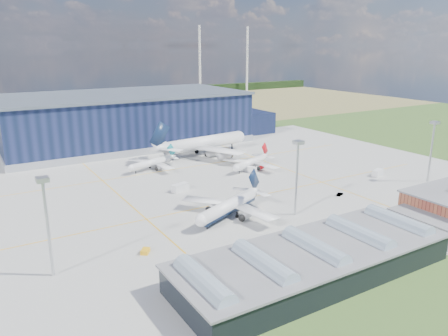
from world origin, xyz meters
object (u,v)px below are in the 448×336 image
(light_mast_west, at_px, (46,211))
(gse_tug_c, at_px, (213,149))
(gse_van_a, at_px, (180,188))
(gse_cart_a, at_px, (262,157))
(light_mast_east, at_px, (432,142))
(hangar, at_px, (130,121))
(airliner_navy, at_px, (228,200))
(airliner_regional, at_px, (151,159))
(airliner_red, at_px, (250,159))
(gse_tug_a, at_px, (206,220))
(gse_van_b, at_px, (250,169))
(car_a, at_px, (406,214))
(airliner_widebody, at_px, (204,136))
(gse_tug_b, at_px, (145,251))
(light_mast_center, at_px, (297,166))
(gse_van_c, at_px, (378,173))
(car_b, at_px, (340,194))

(light_mast_west, relative_size, gse_tug_c, 7.67)
(gse_van_a, bearing_deg, gse_cart_a, -81.90)
(light_mast_west, height_order, gse_van_a, light_mast_west)
(light_mast_east, bearing_deg, hangar, 120.05)
(airliner_navy, relative_size, gse_tug_c, 11.43)
(light_mast_east, xyz_separation_m, airliner_regional, (-82.94, 70.00, -11.10))
(airliner_red, distance_m, gse_tug_a, 59.28)
(hangar, bearing_deg, gse_van_a, -98.43)
(light_mast_east, distance_m, gse_van_b, 69.21)
(gse_van_a, relative_size, gse_cart_a, 2.36)
(gse_cart_a, height_order, car_a, gse_cart_a)
(airliner_widebody, height_order, gse_tug_b, airliner_widebody)
(light_mast_center, distance_m, airliner_red, 53.21)
(light_mast_east, distance_m, gse_van_a, 94.30)
(hangar, xyz_separation_m, car_a, (35.57, -142.80, -11.07))
(airliner_red, relative_size, car_a, 8.56)
(gse_tug_c, bearing_deg, gse_cart_a, -48.85)
(airliner_widebody, height_order, gse_tug_a, airliner_widebody)
(light_mast_west, xyz_separation_m, light_mast_east, (135.00, 0.00, 0.00))
(light_mast_west, height_order, gse_van_c, light_mast_west)
(light_mast_west, height_order, gse_cart_a, light_mast_west)
(gse_tug_c, bearing_deg, light_mast_center, -88.52)
(gse_tug_b, bearing_deg, gse_cart_a, 75.51)
(light_mast_west, relative_size, gse_cart_a, 8.79)
(gse_van_b, bearing_deg, car_b, -100.09)
(gse_tug_b, xyz_separation_m, gse_van_c, (103.23, 15.33, 0.69))
(gse_van_c, height_order, car_a, gse_van_c)
(gse_van_b, distance_m, gse_van_c, 50.45)
(light_mast_west, bearing_deg, light_mast_east, 0.00)
(airliner_regional, height_order, car_a, airliner_regional)
(light_mast_east, height_order, gse_tug_b, light_mast_east)
(hangar, distance_m, car_b, 123.94)
(airliner_red, bearing_deg, gse_tug_c, -119.28)
(gse_tug_b, xyz_separation_m, gse_van_b, (63.10, 45.91, 0.59))
(gse_tug_b, height_order, car_b, gse_tug_b)
(gse_tug_a, bearing_deg, light_mast_west, -160.15)
(light_mast_west, xyz_separation_m, airliner_regional, (52.06, 70.00, -11.10))
(gse_tug_c, xyz_separation_m, car_a, (7.65, -103.69, -0.11))
(hangar, bearing_deg, car_b, -75.05)
(light_mast_east, height_order, gse_tug_a, light_mast_east)
(airliner_red, distance_m, car_a, 68.05)
(light_mast_east, distance_m, car_a, 43.44)
(gse_tug_b, height_order, gse_tug_c, gse_tug_c)
(gse_tug_a, xyz_separation_m, car_b, (50.58, -3.28, -0.14))
(airliner_navy, height_order, gse_tug_b, airliner_navy)
(light_mast_center, xyz_separation_m, gse_tug_c, (20.73, 85.69, -14.78))
(light_mast_west, xyz_separation_m, airliner_widebody, (83.30, 81.13, -6.56))
(light_mast_west, height_order, gse_tug_b, light_mast_west)
(car_b, bearing_deg, gse_tug_c, -16.61)
(gse_tug_a, bearing_deg, light_mast_center, -10.27)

